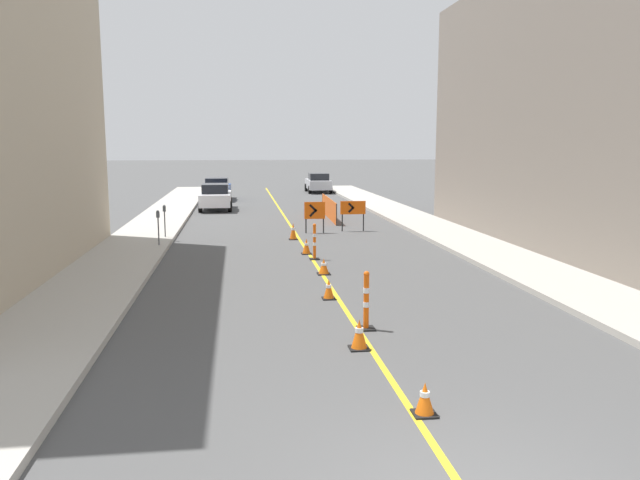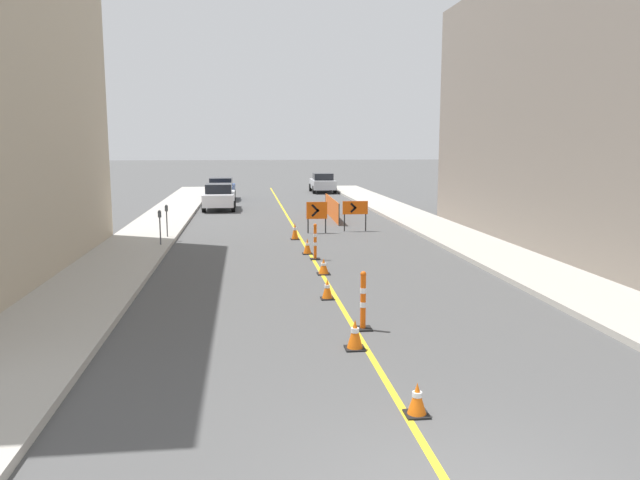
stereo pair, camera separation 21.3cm
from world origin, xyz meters
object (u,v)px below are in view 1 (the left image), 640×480
Objects in this scene: arrow_barricade_primary at (315,212)px; parked_car_curb_far at (318,183)px; traffic_cone_fifth at (306,246)px; parked_car_curb_mid at (217,189)px; traffic_cone_third at (329,289)px; traffic_cone_nearest at (425,399)px; traffic_cone_second at (359,334)px; parking_meter_near_curb at (164,214)px; traffic_cone_farthest at (293,231)px; delineator_post_front at (366,304)px; arrow_barricade_secondary at (353,209)px; parked_car_curb_near at (216,197)px; traffic_cone_fourth at (324,267)px; parking_meter_far_curb at (158,221)px; delineator_post_rear at (315,244)px.

parked_car_curb_far is (3.19, 23.46, -0.16)m from arrow_barricade_primary.
parked_car_curb_mid is (-3.88, 22.71, 0.52)m from traffic_cone_fifth.
traffic_cone_third is 29.63m from parked_car_curb_mid.
traffic_cone_second is at bearing 97.13° from traffic_cone_nearest.
parking_meter_near_curb is at bearing -110.04° from parked_car_curb_far.
traffic_cone_farthest is 12.95m from delineator_post_front.
traffic_cone_nearest is 0.36× the size of arrow_barricade_secondary.
parked_car_curb_near is at bearing 97.72° from traffic_cone_nearest.
traffic_cone_fourth is at bearing -87.49° from traffic_cone_farthest.
traffic_cone_nearest is 19.08m from arrow_barricade_primary.
parked_car_curb_mid is 3.26× the size of parking_meter_near_curb.
parking_meter_near_curb is (-5.58, 7.50, 0.86)m from traffic_cone_fourth.
delineator_post_front is (0.41, -2.74, 0.31)m from traffic_cone_third.
parking_meter_near_curb is at bearing 107.88° from traffic_cone_nearest.
parking_meter_far_curb reaches higher than traffic_cone_third.
traffic_cone_farthest is at bearing 90.10° from traffic_cone_third.
delineator_post_front is 0.30× the size of parked_car_curb_near.
traffic_cone_fourth is 0.11× the size of parked_car_curb_near.
parked_car_curb_far is at bearing 83.09° from traffic_cone_third.
arrow_barricade_primary reaches higher than traffic_cone_nearest.
traffic_cone_fifth is at bearing -35.58° from parking_meter_near_curb.
parking_meter_near_curb is at bearing -97.56° from parked_car_curb_near.
traffic_cone_second is 0.14× the size of parked_car_curb_mid.
traffic_cone_third is 0.12× the size of parked_car_curb_near.
traffic_cone_second is 13.57m from parking_meter_far_curb.
parking_meter_near_curb is (-5.44, 3.89, 0.82)m from traffic_cone_fifth.
delineator_post_front is 15.34m from arrow_barricade_secondary.
traffic_cone_fifth is 0.13× the size of parked_car_curb_mid.
arrow_barricade_secondary is 12.11m from parked_car_curb_near.
parked_car_curb_far reaches higher than delineator_post_rear.
parked_car_curb_mid is (-4.84, 17.41, -0.16)m from arrow_barricade_primary.
traffic_cone_farthest is 0.54× the size of parking_meter_far_curb.
traffic_cone_second is 0.42× the size of arrow_barricade_primary.
traffic_cone_farthest is 0.51× the size of arrow_barricade_primary.
delineator_post_rear is (0.30, 9.57, 0.25)m from traffic_cone_second.
parking_meter_near_curb is at bearing -167.79° from arrow_barricade_secondary.
delineator_post_rear is (0.33, -4.63, 0.19)m from traffic_cone_farthest.
traffic_cone_nearest is 0.39× the size of delineator_post_front.
arrow_barricade_primary is at bearing -96.70° from parked_car_curb_far.
parking_meter_far_curb reaches higher than delineator_post_front.
delineator_post_rear is 17.46m from parked_car_curb_near.
parked_car_curb_mid reaches higher than traffic_cone_second.
traffic_cone_second is 33.60m from parked_car_curb_mid.
traffic_cone_nearest is 19.63m from arrow_barricade_secondary.
parked_car_curb_far reaches higher than traffic_cone_third.
delineator_post_front is 25.64m from parked_car_curb_near.
delineator_post_front is at bearing -81.42° from traffic_cone_third.
parked_car_curb_far is at bearing 70.44° from parking_meter_far_curb.
traffic_cone_farthest is at bearing -122.60° from arrow_barricade_primary.
parking_meter_near_curb is (-5.61, 5.00, 0.56)m from delineator_post_rear.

